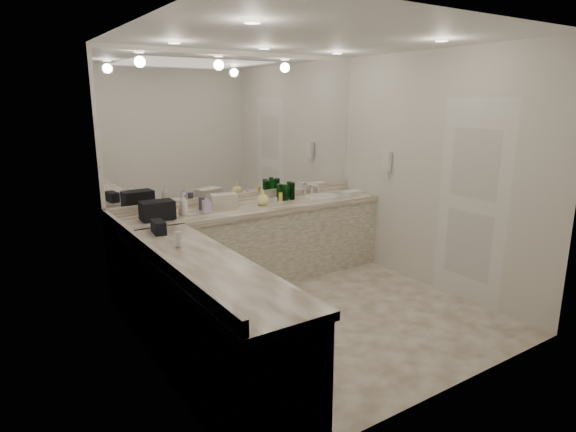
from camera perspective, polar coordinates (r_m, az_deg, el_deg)
floor at (r=4.83m, az=3.40°, el=-11.86°), size 3.20×3.20×0.00m
ceiling at (r=4.39m, az=3.91°, el=20.42°), size 3.20×3.20×0.00m
wall_back at (r=5.68m, az=-5.52°, el=5.72°), size 3.20×0.02×2.60m
wall_left at (r=3.71m, az=-16.52°, el=0.92°), size 0.02×3.00×2.60m
wall_right at (r=5.53m, az=17.06°, el=4.96°), size 0.02×3.00×2.60m
vanity_back_base at (r=5.62m, az=-3.88°, el=-3.54°), size 3.20×0.60×0.84m
vanity_back_top at (r=5.49m, az=-3.90°, el=0.91°), size 3.20×0.64×0.06m
vanity_left_base at (r=3.83m, az=-9.85°, el=-12.30°), size 0.60×2.40×0.84m
vanity_left_top at (r=3.66m, az=-10.00°, el=-5.92°), size 0.64×2.42×0.06m
backsplash_back at (r=5.73m, az=-5.35°, el=2.23°), size 3.20×0.04×0.10m
backsplash_left at (r=3.81m, az=-15.88°, el=-4.19°), size 0.04×3.00×0.10m
mirror_back at (r=5.63m, az=-5.58°, el=10.50°), size 3.12×0.01×1.55m
mirror_left at (r=3.64m, az=-16.85°, el=8.24°), size 0.01×2.92×1.55m
sink at (r=6.01m, az=3.95°, el=2.27°), size 0.44×0.44×0.03m
faucet at (r=6.16m, az=2.78°, el=3.28°), size 0.24×0.16×0.14m
wall_phone at (r=5.96m, az=11.64°, el=6.36°), size 0.06×0.10×0.24m
door at (r=5.26m, az=20.94°, el=1.46°), size 0.02×0.82×2.10m
black_toiletry_bag at (r=4.99m, az=-15.24°, el=0.59°), size 0.33×0.22×0.19m
black_bag_spill at (r=4.50m, az=-15.10°, el=-1.29°), size 0.12×0.22×0.12m
cream_cosmetic_case at (r=5.40m, az=-7.62°, el=1.82°), size 0.32×0.24×0.17m
hand_towel at (r=6.20m, az=7.56°, el=2.78°), size 0.25×0.17×0.04m
lotion_left at (r=4.04m, az=-12.86°, el=-2.80°), size 0.05×0.05×0.12m
soap_bottle_a at (r=5.13m, az=-12.26°, el=1.33°), size 0.09×0.09×0.23m
soap_bottle_b at (r=5.20m, az=-9.60°, el=1.44°), size 0.10×0.10×0.19m
soap_bottle_c at (r=5.50m, az=-3.05°, el=2.22°), size 0.16×0.16×0.18m
green_bottle_0 at (r=5.89m, az=0.20°, el=3.12°), size 0.07×0.07×0.20m
green_bottle_1 at (r=5.85m, az=0.48°, el=2.93°), size 0.06×0.06×0.18m
green_bottle_2 at (r=5.81m, az=-1.02°, el=2.90°), size 0.07×0.07×0.19m
green_bottle_3 at (r=5.75m, az=-0.32°, el=2.81°), size 0.07×0.07×0.19m
green_bottle_4 at (r=5.79m, az=0.51°, el=2.97°), size 0.06×0.06×0.21m
amenity_bottle_0 at (r=5.35m, az=-10.20°, el=1.49°), size 0.06×0.06×0.14m
amenity_bottle_1 at (r=5.00m, az=-16.41°, el=0.21°), size 0.05×0.05×0.13m
amenity_bottle_2 at (r=5.69m, az=-0.89°, el=2.25°), size 0.04×0.04×0.11m
amenity_bottle_3 at (r=5.19m, az=-12.53°, el=0.54°), size 0.06×0.06×0.06m
amenity_bottle_4 at (r=5.59m, az=-1.52°, el=1.86°), size 0.05×0.05×0.07m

